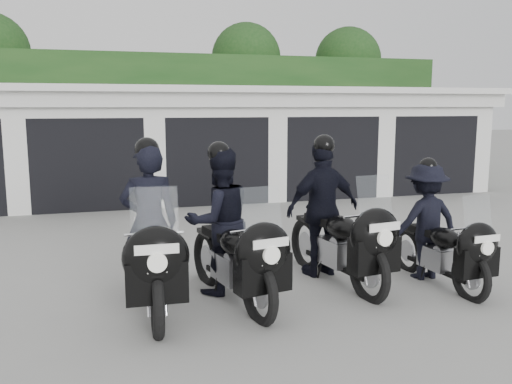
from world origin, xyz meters
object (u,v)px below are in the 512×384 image
object	(u,v)px
police_bike_c	(330,217)
police_bike_d	(432,228)
police_bike_a	(151,240)
police_bike_b	(226,231)

from	to	relation	value
police_bike_c	police_bike_d	bearing A→B (deg)	-28.40
police_bike_a	police_bike_c	bearing A→B (deg)	11.37
police_bike_d	police_bike_c	bearing A→B (deg)	156.47
police_bike_c	police_bike_d	world-z (taller)	police_bike_c
police_bike_b	police_bike_d	distance (m)	2.96
police_bike_b	police_bike_c	distance (m)	1.63
police_bike_a	police_bike_d	distance (m)	3.92
police_bike_a	police_bike_c	distance (m)	2.60
police_bike_a	police_bike_d	world-z (taller)	police_bike_a
police_bike_a	police_bike_d	xyz separation A→B (m)	(3.92, -0.05, -0.08)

